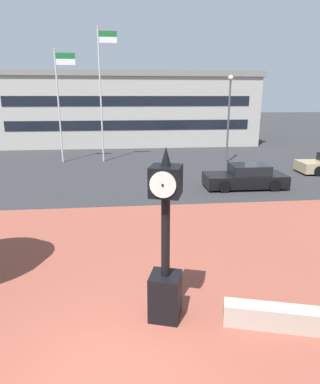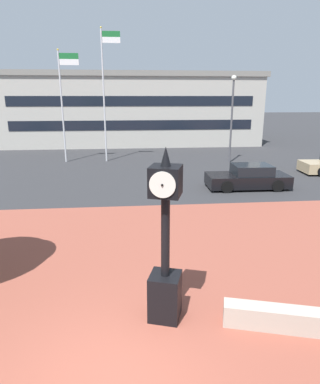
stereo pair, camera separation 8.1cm
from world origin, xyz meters
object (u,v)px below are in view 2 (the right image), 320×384
(civic_building, at_px, (132,108))
(street_lamp_post, at_px, (232,110))
(flagpole_primary, at_px, (63,99))
(street_clock, at_px, (165,255))
(flagpole_secondary, at_px, (105,88))
(car_street_mid, at_px, (248,178))

(civic_building, distance_m, street_lamp_post, 17.32)
(flagpole_primary, bearing_deg, street_clock, -74.70)
(street_clock, xyz_separation_m, flagpole_secondary, (-2.29, 19.43, 3.84))
(car_street_mid, xyz_separation_m, street_lamp_post, (1.15, 7.27, 3.28))
(flagpole_primary, height_order, street_lamp_post, flagpole_primary)
(car_street_mid, relative_size, street_lamp_post, 0.70)
(civic_building, bearing_deg, flagpole_primary, -109.80)
(flagpole_primary, xyz_separation_m, street_lamp_post, (12.18, -1.48, -0.79))
(flagpole_secondary, distance_m, street_lamp_post, 9.39)
(street_clock, bearing_deg, flagpole_primary, 123.04)
(car_street_mid, distance_m, civic_building, 24.03)
(civic_building, bearing_deg, street_lamp_post, -66.15)
(flagpole_secondary, xyz_separation_m, civic_building, (2.15, 14.37, -1.82))
(street_lamp_post, bearing_deg, flagpole_secondary, 170.83)
(flagpole_primary, distance_m, civic_building, 15.31)
(flagpole_secondary, xyz_separation_m, street_lamp_post, (9.15, -1.48, -1.52))
(flagpole_primary, bearing_deg, civic_building, 70.20)
(street_clock, bearing_deg, street_lamp_post, 86.82)
(flagpole_secondary, relative_size, civic_building, 0.37)
(street_clock, distance_m, street_lamp_post, 19.36)
(flagpole_secondary, bearing_deg, civic_building, 81.49)
(civic_building, bearing_deg, car_street_mid, -75.79)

